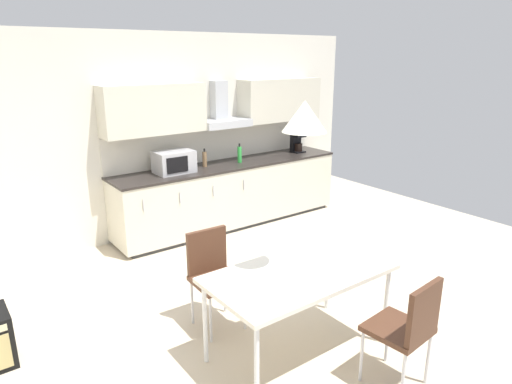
{
  "coord_description": "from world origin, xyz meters",
  "views": [
    {
      "loc": [
        -2.42,
        -2.99,
        2.35
      ],
      "look_at": [
        0.22,
        0.56,
        1.0
      ],
      "focal_mm": 32.0,
      "sensor_mm": 36.0,
      "label": 1
    }
  ],
  "objects": [
    {
      "name": "microwave",
      "position": [
        0.11,
        2.16,
        1.03
      ],
      "size": [
        0.48,
        0.35,
        0.28
      ],
      "color": "#ADADB2",
      "rests_on": "kitchen_counter"
    },
    {
      "name": "chair_near_right",
      "position": [
        0.1,
        -1.39,
        0.53
      ],
      "size": [
        0.43,
        0.43,
        0.87
      ],
      "color": "#4C2D1E",
      "rests_on": "ground_plane"
    },
    {
      "name": "bottle_brown",
      "position": [
        0.58,
        2.21,
        0.99
      ],
      "size": [
        0.06,
        0.06,
        0.24
      ],
      "color": "brown",
      "rests_on": "kitchen_counter"
    },
    {
      "name": "wall_back",
      "position": [
        0.0,
        2.54,
        1.31
      ],
      "size": [
        6.53,
        0.1,
        2.62
      ],
      "primitive_type": "cube",
      "color": "silver",
      "rests_on": "ground_plane"
    },
    {
      "name": "dining_table",
      "position": [
        -0.23,
        -0.62,
        0.68
      ],
      "size": [
        1.45,
        0.79,
        0.73
      ],
      "color": "silver",
      "rests_on": "ground_plane"
    },
    {
      "name": "upper_wall_cabinets",
      "position": [
        0.95,
        2.32,
        1.68
      ],
      "size": [
        3.34,
        0.4,
        0.61
      ],
      "color": "beige"
    },
    {
      "name": "pendant_lamp",
      "position": [
        -0.23,
        -0.62,
        1.92
      ],
      "size": [
        0.32,
        0.32,
        0.22
      ],
      "primitive_type": "cone",
      "color": "silver"
    },
    {
      "name": "bottle_green",
      "position": [
        1.09,
        2.13,
        1.0
      ],
      "size": [
        0.06,
        0.06,
        0.27
      ],
      "color": "green",
      "rests_on": "kitchen_counter"
    },
    {
      "name": "coffee_maker",
      "position": [
        2.21,
        2.19,
        1.04
      ],
      "size": [
        0.18,
        0.19,
        0.3
      ],
      "color": "black",
      "rests_on": "kitchen_counter"
    },
    {
      "name": "kitchen_counter",
      "position": [
        0.95,
        2.16,
        0.45
      ],
      "size": [
        3.36,
        0.68,
        0.89
      ],
      "color": "#333333",
      "rests_on": "ground_plane"
    },
    {
      "name": "chair_far_left",
      "position": [
        -0.56,
        0.16,
        0.53
      ],
      "size": [
        0.41,
        0.41,
        0.87
      ],
      "color": "#4C2D1E",
      "rests_on": "ground_plane"
    },
    {
      "name": "ground_plane",
      "position": [
        0.0,
        0.0,
        -0.01
      ],
      "size": [
        8.16,
        7.47,
        0.02
      ],
      "primitive_type": "cube",
      "color": "beige"
    },
    {
      "name": "backsplash_tile",
      "position": [
        0.95,
        2.48,
        1.12
      ],
      "size": [
        3.34,
        0.02,
        0.47
      ],
      "primitive_type": "cube",
      "color": "silver",
      "rests_on": "kitchen_counter"
    }
  ]
}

